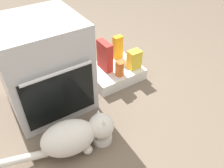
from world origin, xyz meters
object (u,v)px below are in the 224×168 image
Objects in this scene: oven at (44,66)px; cereal_box at (105,56)px; pantry_cabinet at (114,73)px; juice_carton at (118,47)px; food_bowl at (102,137)px; cat at (75,136)px; sauce_jar at (120,69)px; snack_bag at (134,59)px.

oven reaches higher than cereal_box.
cereal_box is (-0.08, 0.04, 0.19)m from pantry_cabinet.
food_bowl is at bearing -130.97° from juice_carton.
cat is at bearing -135.68° from cereal_box.
oven reaches higher than juice_carton.
cat is at bearing -141.32° from pantry_cabinet.
oven is at bearing 179.57° from pantry_cabinet.
juice_carton reaches higher than sauce_jar.
food_bowl is at bearing -135.43° from sauce_jar.
oven is at bearing -176.10° from cereal_box.
oven is 5.00× the size of food_bowl.
cereal_box reaches higher than pantry_cabinet.
oven reaches higher than snack_bag.
food_bowl is at bearing -0.00° from cat.
snack_bag is at bearing -29.74° from cereal_box.
cereal_box is 1.56× the size of snack_bag.
snack_bag is (0.82, -0.10, -0.17)m from oven.
oven is 2.67× the size of cereal_box.
sauce_jar is (0.64, -0.12, -0.19)m from oven.
cat is at bearing -151.72° from snack_bag.
sauce_jar is at bearing -10.89° from oven.
oven is 0.59m from cereal_box.
snack_bag reaches higher than sauce_jar.
cat reaches higher than sauce_jar.
snack_bag reaches higher than cat.
food_bowl is 0.84m from snack_bag.
pantry_cabinet is 2.07× the size of juice_carton.
cereal_box is at bearing 150.26° from snack_bag.
cat is 0.86m from cereal_box.
pantry_cabinet is 0.25m from juice_carton.
food_bowl is 0.19× the size of cat.
food_bowl is at bearing -143.25° from snack_bag.
food_bowl is (-0.50, -0.59, -0.02)m from pantry_cabinet.
cat reaches higher than pantry_cabinet.
snack_bag is at bearing -81.33° from juice_carton.
oven is at bearing 97.47° from cat.
juice_carton reaches higher than pantry_cabinet.
juice_carton is (0.81, 0.68, 0.09)m from cat.
oven is 0.84m from snack_bag.
oven is 0.81m from juice_carton.
sauce_jar is (-0.18, -0.02, -0.02)m from snack_bag.
snack_bag is at bearing 36.75° from food_bowl.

